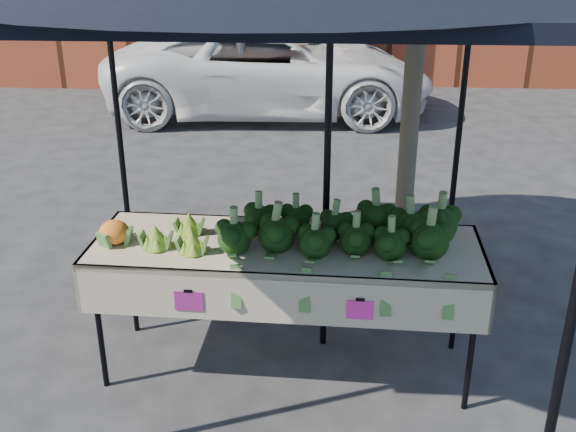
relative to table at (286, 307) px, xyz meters
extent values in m
plane|color=#252527|center=(-0.11, 0.05, -0.45)|extent=(90.00, 90.00, 0.00)
cube|color=#C8B794|center=(0.00, 0.00, 0.00)|extent=(2.43, 0.89, 0.90)
cube|color=#F22D8C|center=(-0.53, -0.40, 0.25)|extent=(0.17, 0.01, 0.12)
cube|color=#ED2DA5|center=(0.46, -0.40, 0.25)|extent=(0.17, 0.01, 0.12)
ellipsoid|color=black|center=(0.33, 0.03, 0.59)|extent=(1.48, 0.58, 0.27)
ellipsoid|color=#91A62E|center=(-0.66, -0.01, 0.55)|extent=(0.44, 0.48, 0.21)
ellipsoid|color=orange|center=(-1.05, -0.05, 0.54)|extent=(0.21, 0.21, 0.19)
camera|label=1|loc=(0.23, -3.73, 2.25)|focal=42.12mm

